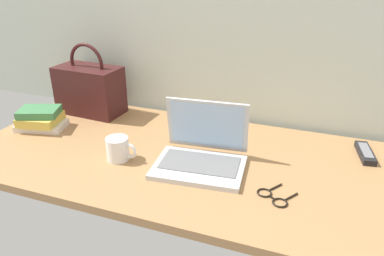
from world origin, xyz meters
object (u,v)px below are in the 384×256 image
remote_control_near (203,131)px  eyeglasses (273,197)px  coffee_mug (118,149)px  handbag (90,89)px  book_stack (41,119)px  remote_control_far (365,153)px  laptop (202,152)px

remote_control_near → eyeglasses: (0.34, -0.36, -0.01)m
coffee_mug → remote_control_near: 0.38m
coffee_mug → handbag: handbag is taller
remote_control_near → eyeglasses: bearing=-45.9°
eyeglasses → book_stack: size_ratio=0.62×
remote_control_far → coffee_mug: bearing=-158.1°
coffee_mug → remote_control_near: (0.22, 0.31, -0.03)m
coffee_mug → remote_control_near: size_ratio=0.73×
remote_control_far → eyeglasses: bearing=-126.0°
laptop → handbag: 0.71m
eyeglasses → book_stack: book_stack is taller
remote_control_near → remote_control_far: same height
eyeglasses → book_stack: 1.03m
coffee_mug → eyeglasses: (0.57, -0.05, -0.04)m
laptop → remote_control_far: bearing=25.7°
remote_control_near → coffee_mug: bearing=-125.8°
coffee_mug → handbag: (-0.35, 0.35, 0.07)m
handbag → laptop: bearing=-23.3°
remote_control_near → eyeglasses: remote_control_near is taller
book_stack → remote_control_near: bearing=15.7°
laptop → handbag: size_ratio=1.00×
coffee_mug → remote_control_near: bearing=54.2°
remote_control_near → laptop: bearing=-72.9°
handbag → eyeglasses: bearing=-23.5°
remote_control_near → remote_control_far: size_ratio=0.97×
remote_control_near → remote_control_far: (0.63, 0.03, 0.00)m
remote_control_near → handbag: handbag is taller
book_stack → eyeglasses: bearing=-9.3°
remote_control_far → book_stack: (-1.30, -0.22, 0.03)m
handbag → remote_control_far: bearing=-0.6°
eyeglasses → handbag: handbag is taller
coffee_mug → handbag: size_ratio=0.36×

